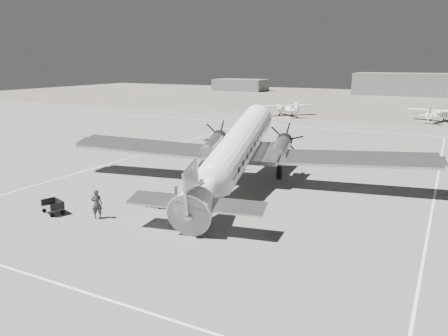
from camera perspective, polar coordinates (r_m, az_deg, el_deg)
ground at (r=31.33m, az=2.54°, el=-5.18°), size 260.00×260.00×0.00m
taxi_line_near at (r=20.61m, az=-14.93°, el=-16.28°), size 60.00×0.15×0.01m
taxi_line_right at (r=28.74m, az=25.00°, el=-8.29°), size 0.15×80.00×0.01m
taxi_line_left at (r=48.91m, az=-11.74°, el=1.49°), size 0.15×60.00×0.01m
taxi_line_horizon at (r=68.79m, az=16.87°, el=4.69°), size 90.00×0.15×0.01m
grass_infield at (r=122.94m, az=21.87°, el=8.05°), size 260.00×90.00×0.01m
hangar_main at (r=147.23m, az=25.02°, el=9.84°), size 42.00×14.00×6.60m
shed_secondary at (r=157.32m, az=2.17°, el=10.79°), size 18.00×10.00×4.00m
dc3_airliner at (r=35.03m, az=1.51°, el=1.99°), size 35.34×27.69×6.04m
light_plane_left at (r=84.97m, az=8.16°, el=7.53°), size 14.06×14.00×2.27m
light_plane_right at (r=83.97m, az=26.23°, el=6.19°), size 13.15×11.84×2.27m
baggage_cart_near at (r=31.77m, az=-8.98°, el=-4.29°), size 1.52×1.12×0.82m
baggage_cart_far at (r=32.17m, az=-21.44°, el=-4.76°), size 1.95×1.64×0.94m
ground_crew at (r=30.11m, az=-16.27°, el=-4.54°), size 0.87×0.78×1.99m
ramp_agent at (r=31.52m, az=-6.23°, el=-3.60°), size 0.87×0.96×1.60m
passenger at (r=32.83m, az=-5.10°, el=-2.83°), size 0.62×0.86×1.64m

